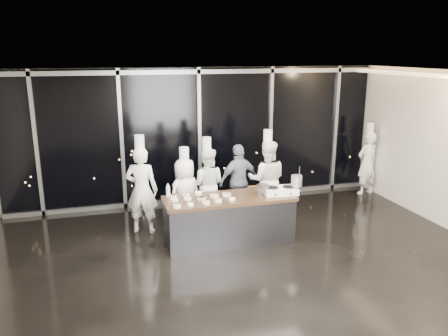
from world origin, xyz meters
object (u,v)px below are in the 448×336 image
object	(u,v)px
chef_far_left	(142,189)
chef_side	(367,162)
demo_counter	(229,219)
guest	(239,181)
stock_pot	(297,181)
chef_right	(267,179)
frying_pan	(263,186)
chef_center	(207,184)
chef_left	(185,194)
stove	(280,190)

from	to	relation	value
chef_far_left	chef_side	world-z (taller)	chef_far_left
demo_counter	chef_far_left	bearing A→B (deg)	148.73
demo_counter	guest	xyz separation A→B (m)	(0.59, 1.23, 0.36)
demo_counter	guest	bearing A→B (deg)	64.47
demo_counter	stock_pot	size ratio (longest dim) A/B	11.80
chef_right	stock_pot	bearing A→B (deg)	118.53
demo_counter	frying_pan	xyz separation A→B (m)	(0.66, -0.01, 0.61)
guest	chef_center	bearing A→B (deg)	-11.77
chef_far_left	chef_side	xyz separation A→B (m)	(5.74, 0.92, -0.07)
frying_pan	stock_pot	xyz separation A→B (m)	(0.65, -0.11, 0.08)
guest	chef_right	world-z (taller)	chef_right
guest	chef_left	bearing A→B (deg)	5.32
chef_left	guest	distance (m)	1.35
chef_side	stove	bearing A→B (deg)	20.07
frying_pan	chef_center	xyz separation A→B (m)	(-0.80, 1.23, -0.25)
stove	frying_pan	world-z (taller)	frying_pan
chef_side	chef_far_left	bearing A→B (deg)	-1.90
demo_counter	chef_right	bearing A→B (deg)	41.41
frying_pan	stove	bearing A→B (deg)	-3.19
chef_far_left	guest	xyz separation A→B (m)	(2.13, 0.30, -0.09)
chef_center	frying_pan	bearing A→B (deg)	144.64
stove	stock_pot	distance (m)	0.36
stove	chef_side	xyz separation A→B (m)	(3.20, 1.93, -0.13)
frying_pan	chef_center	world-z (taller)	chef_center
chef_right	frying_pan	bearing A→B (deg)	85.01
demo_counter	chef_side	distance (m)	4.61
chef_center	chef_side	size ratio (longest dim) A/B	0.99
guest	chef_side	xyz separation A→B (m)	(3.61, 0.62, 0.02)
demo_counter	chef_left	world-z (taller)	chef_left
frying_pan	guest	xyz separation A→B (m)	(-0.07, 1.25, -0.25)
chef_far_left	chef_center	bearing A→B (deg)	-147.89
frying_pan	chef_side	size ratio (longest dim) A/B	0.25
demo_counter	chef_center	bearing A→B (deg)	96.26
chef_left	guest	xyz separation A→B (m)	(1.28, 0.42, 0.05)
chef_far_left	stove	bearing A→B (deg)	178.91
stock_pot	chef_right	bearing A→B (deg)	98.19
demo_counter	chef_far_left	world-z (taller)	chef_far_left
chef_left	stove	bearing A→B (deg)	127.40
frying_pan	stock_pot	size ratio (longest dim) A/B	2.19
chef_far_left	frying_pan	bearing A→B (deg)	177.28
frying_pan	chef_right	distance (m)	1.15
stove	chef_center	size ratio (longest dim) A/B	0.37
frying_pan	guest	bearing A→B (deg)	100.45
chef_left	chef_center	xyz separation A→B (m)	(0.56, 0.40, 0.04)
stove	chef_far_left	world-z (taller)	chef_far_left
frying_pan	demo_counter	bearing A→B (deg)	-174.17
chef_center	chef_side	distance (m)	4.38
stock_pot	chef_right	size ratio (longest dim) A/B	0.11
demo_counter	chef_left	xyz separation A→B (m)	(-0.69, 0.81, 0.31)
stove	chef_far_left	distance (m)	2.73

